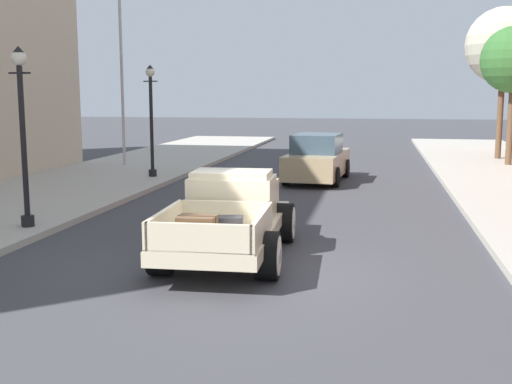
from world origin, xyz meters
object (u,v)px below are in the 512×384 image
object	(u,v)px
car_background_tan	(317,159)
street_lamp_near	(22,123)
street_lamp_far	(151,112)
flagpole	(126,24)
hotrod_truck_cream	(231,214)
street_tree_farthest	(504,46)

from	to	relation	value
car_background_tan	street_lamp_near	distance (m)	11.07
street_lamp_near	street_lamp_far	size ratio (longest dim) A/B	1.00
flagpole	hotrod_truck_cream	bearing A→B (deg)	-60.71
hotrod_truck_cream	car_background_tan	distance (m)	10.46
hotrod_truck_cream	street_lamp_far	bearing A→B (deg)	117.89
street_lamp_far	flagpole	xyz separation A→B (m)	(-2.26, 3.50, 3.39)
street_tree_farthest	flagpole	bearing A→B (deg)	-160.48
hotrod_truck_cream	car_background_tan	world-z (taller)	car_background_tan
street_lamp_far	hotrod_truck_cream	bearing A→B (deg)	-62.11
street_lamp_far	street_tree_farthest	size ratio (longest dim) A/B	0.58
street_lamp_far	street_tree_farthest	xyz separation A→B (m)	(13.03, 8.92, 2.71)
car_background_tan	street_lamp_far	world-z (taller)	street_lamp_far
hotrod_truck_cream	street_lamp_far	distance (m)	10.92
hotrod_truck_cream	street_tree_farthest	bearing A→B (deg)	66.61
street_tree_farthest	street_lamp_near	bearing A→B (deg)	-125.99
hotrod_truck_cream	street_lamp_far	world-z (taller)	street_lamp_far
street_lamp_near	street_tree_farthest	xyz separation A→B (m)	(12.75, 17.55, 2.71)
street_lamp_far	flagpole	bearing A→B (deg)	122.92
car_background_tan	street_tree_farthest	distance (m)	11.71
car_background_tan	flagpole	xyz separation A→B (m)	(-7.95, 2.60, 5.00)
car_background_tan	street_lamp_far	bearing A→B (deg)	-171.01
street_lamp_far	street_tree_farthest	distance (m)	16.02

